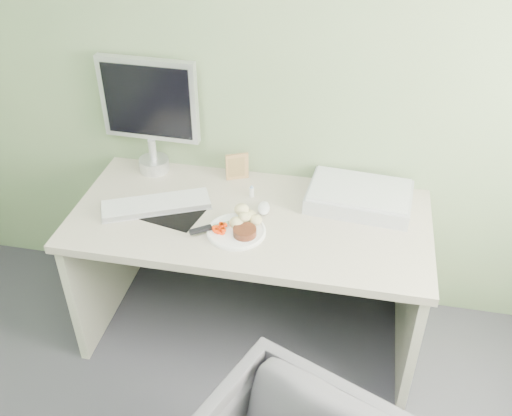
% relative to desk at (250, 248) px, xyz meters
% --- Properties ---
extents(wall_back, '(3.50, 0.00, 3.50)m').
position_rel_desk_xyz_m(wall_back, '(0.00, 0.38, 0.80)').
color(wall_back, gray).
rests_on(wall_back, floor).
extents(desk, '(1.60, 0.75, 0.73)m').
position_rel_desk_xyz_m(desk, '(0.00, 0.00, 0.00)').
color(desk, beige).
rests_on(desk, floor).
extents(plate, '(0.25, 0.25, 0.01)m').
position_rel_desk_xyz_m(plate, '(-0.03, -0.13, 0.19)').
color(plate, white).
rests_on(plate, desk).
extents(steak, '(0.12, 0.12, 0.03)m').
position_rel_desk_xyz_m(steak, '(0.01, -0.15, 0.21)').
color(steak, black).
rests_on(steak, plate).
extents(potato_pile, '(0.14, 0.11, 0.07)m').
position_rel_desk_xyz_m(potato_pile, '(-0.01, -0.07, 0.23)').
color(potato_pile, tan).
rests_on(potato_pile, plate).
extents(carrot_heap, '(0.08, 0.07, 0.04)m').
position_rel_desk_xyz_m(carrot_heap, '(-0.10, -0.15, 0.22)').
color(carrot_heap, '#F93305').
rests_on(carrot_heap, plate).
extents(steak_knife, '(0.22, 0.17, 0.02)m').
position_rel_desk_xyz_m(steak_knife, '(-0.14, -0.15, 0.21)').
color(steak_knife, silver).
rests_on(steak_knife, plate).
extents(mousepad, '(0.29, 0.27, 0.00)m').
position_rel_desk_xyz_m(mousepad, '(-0.34, -0.04, 0.18)').
color(mousepad, black).
rests_on(mousepad, desk).
extents(keyboard, '(0.50, 0.33, 0.02)m').
position_rel_desk_xyz_m(keyboard, '(-0.43, -0.01, 0.20)').
color(keyboard, white).
rests_on(keyboard, desk).
extents(computer_mouse, '(0.07, 0.11, 0.04)m').
position_rel_desk_xyz_m(computer_mouse, '(0.05, 0.05, 0.20)').
color(computer_mouse, white).
rests_on(computer_mouse, desk).
extents(photo_frame, '(0.11, 0.06, 0.14)m').
position_rel_desk_xyz_m(photo_frame, '(-0.12, 0.30, 0.25)').
color(photo_frame, '#A3754C').
rests_on(photo_frame, desk).
extents(eyedrop_bottle, '(0.02, 0.02, 0.07)m').
position_rel_desk_xyz_m(eyedrop_bottle, '(-0.02, 0.16, 0.21)').
color(eyedrop_bottle, white).
rests_on(eyedrop_bottle, desk).
extents(scanner, '(0.49, 0.35, 0.07)m').
position_rel_desk_xyz_m(scanner, '(0.47, 0.20, 0.22)').
color(scanner, silver).
rests_on(scanner, desk).
extents(monitor, '(0.48, 0.15, 0.57)m').
position_rel_desk_xyz_m(monitor, '(-0.55, 0.32, 0.51)').
color(monitor, silver).
rests_on(monitor, desk).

